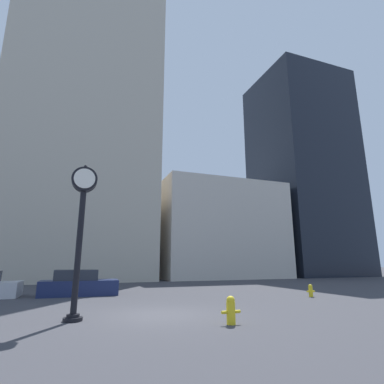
# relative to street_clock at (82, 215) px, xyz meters

# --- Properties ---
(ground_plane) EXTENTS (200.00, 200.00, 0.00)m
(ground_plane) POSITION_rel_street_clock_xyz_m (2.90, 0.20, -3.48)
(ground_plane) COLOR #38383D
(building_tall_tower) EXTENTS (15.88, 12.00, 37.30)m
(building_tall_tower) POSITION_rel_street_clock_xyz_m (-0.47, 24.20, 15.17)
(building_tall_tower) COLOR #BCB29E
(building_tall_tower) RESTS_ON ground_plane
(building_storefront_row) EXTENTS (15.06, 12.00, 11.37)m
(building_storefront_row) POSITION_rel_street_clock_xyz_m (16.16, 24.20, 2.21)
(building_storefront_row) COLOR beige
(building_storefront_row) RESTS_ON ground_plane
(building_glass_modern) EXTENTS (12.47, 12.00, 30.43)m
(building_glass_modern) POSITION_rel_street_clock_xyz_m (31.02, 24.20, 11.74)
(building_glass_modern) COLOR black
(building_glass_modern) RESTS_ON ground_plane
(street_clock) EXTENTS (0.88, 0.62, 5.31)m
(street_clock) POSITION_rel_street_clock_xyz_m (0.00, 0.00, 0.00)
(street_clock) COLOR black
(street_clock) RESTS_ON ground_plane
(car_navy) EXTENTS (4.26, 1.75, 1.44)m
(car_navy) POSITION_rel_street_clock_xyz_m (0.14, 8.05, -2.87)
(car_navy) COLOR #19234C
(car_navy) RESTS_ON ground_plane
(fire_hydrant_near) EXTENTS (0.51, 0.22, 0.67)m
(fire_hydrant_near) POSITION_rel_street_clock_xyz_m (12.19, 2.90, -3.14)
(fire_hydrant_near) COLOR yellow
(fire_hydrant_near) RESTS_ON ground_plane
(fire_hydrant_far) EXTENTS (0.63, 0.28, 0.84)m
(fire_hydrant_far) POSITION_rel_street_clock_xyz_m (4.58, -2.25, -3.05)
(fire_hydrant_far) COLOR yellow
(fire_hydrant_far) RESTS_ON ground_plane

